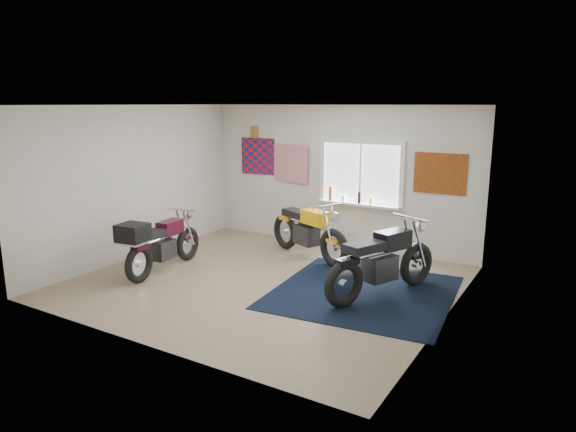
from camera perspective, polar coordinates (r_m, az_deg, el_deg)
The scene contains 10 objects.
ground at distance 8.07m, azimuth -2.49°, elevation -7.33°, with size 5.50×5.50×0.00m, color #9E896B.
room_shell at distance 7.68m, azimuth -2.61°, elevation 4.28°, with size 5.50×5.50×5.50m.
navy_rug at distance 7.72m, azimuth 8.38°, elevation -8.35°, with size 2.50×2.60×0.01m, color black.
window_assembly at distance 9.64m, azimuth 8.08°, elevation 4.21°, with size 1.66×0.17×1.26m.
oil_bottles at distance 9.74m, azimuth 6.37°, elevation 2.22°, with size 0.89×0.07×0.28m.
flag_display at distance 10.73m, azimuth -3.79°, elevation 9.32°, with size 1.60×0.10×1.17m.
triumph_poster at distance 9.17m, azimuth 16.53°, elevation 4.54°, with size 0.90×0.03×0.70m, color #A54C14.
yellow_triumph at distance 9.21m, azimuth 2.24°, elevation -1.80°, with size 1.98×0.98×1.06m.
black_chrome_bike at distance 7.50m, azimuth 10.41°, elevation -5.18°, with size 1.00×2.04×1.11m.
maroon_tourer at distance 8.59m, azimuth -14.21°, elevation -2.97°, with size 0.67×1.90×0.96m.
Camera 1 is at (4.21, -6.33, 2.73)m, focal length 32.00 mm.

